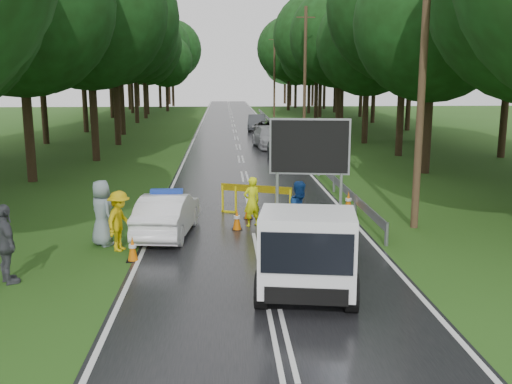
{
  "coord_description": "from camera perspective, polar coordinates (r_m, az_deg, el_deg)",
  "views": [
    {
      "loc": [
        -1.04,
        -15.82,
        4.87
      ],
      "look_at": [
        -0.03,
        1.76,
        1.3
      ],
      "focal_mm": 40.0,
      "sensor_mm": 36.0,
      "label": 1
    }
  ],
  "objects": [
    {
      "name": "queue_car_third",
      "position": [
        45.81,
        1.28,
        6.25
      ],
      "size": [
        2.55,
        5.18,
        1.41
      ],
      "primitive_type": "imported",
      "rotation": [
        0.0,
        0.0,
        -0.04
      ],
      "color": "black",
      "rests_on": "ground"
    },
    {
      "name": "barrier",
      "position": [
        20.26,
        -0.01,
        -0.06
      ],
      "size": [
        2.47,
        1.02,
        1.09
      ],
      "rotation": [
        0.0,
        0.0,
        -0.38
      ],
      "color": "yellow",
      "rests_on": "ground"
    },
    {
      "name": "civilian",
      "position": [
        16.94,
        4.47,
        -2.02
      ],
      "size": [
        1.14,
        1.08,
        1.87
      ],
      "primitive_type": "imported",
      "rotation": [
        0.0,
        0.0,
        0.57
      ],
      "color": "#1949A4",
      "rests_on": "ground"
    },
    {
      "name": "officer",
      "position": [
        18.74,
        -0.42,
        -0.99
      ],
      "size": [
        0.72,
        0.64,
        1.66
      ],
      "primitive_type": "imported",
      "rotation": [
        0.0,
        0.0,
        3.63
      ],
      "color": "#ECFE0D",
      "rests_on": "ground"
    },
    {
      "name": "cone_right",
      "position": [
        21.07,
        9.22,
        -0.99
      ],
      "size": [
        0.37,
        0.37,
        0.79
      ],
      "color": "black",
      "rests_on": "ground"
    },
    {
      "name": "road",
      "position": [
        46.09,
        -1.99,
        5.41
      ],
      "size": [
        7.0,
        140.0,
        0.02
      ],
      "primitive_type": "cube",
      "color": "black",
      "rests_on": "ground"
    },
    {
      "name": "guardrail",
      "position": [
        45.93,
        2.66,
        6.06
      ],
      "size": [
        0.12,
        60.06,
        0.7
      ],
      "color": "gray",
      "rests_on": "ground"
    },
    {
      "name": "bystander_left",
      "position": [
        16.58,
        -13.5,
        -2.84
      ],
      "size": [
        0.96,
        1.26,
        1.73
      ],
      "primitive_type": "imported",
      "rotation": [
        0.0,
        0.0,
        1.25
      ],
      "color": "gold",
      "rests_on": "ground"
    },
    {
      "name": "work_truck",
      "position": [
        13.35,
        5.18,
        -5.27
      ],
      "size": [
        2.82,
        5.06,
        3.83
      ],
      "rotation": [
        0.0,
        0.0,
        -0.16
      ],
      "color": "gray",
      "rests_on": "ground"
    },
    {
      "name": "utility_pole_far",
      "position": [
        70.09,
        1.85,
        11.62
      ],
      "size": [
        1.4,
        0.24,
        10.0
      ],
      "color": "#493322",
      "rests_on": "ground"
    },
    {
      "name": "queue_car_fourth",
      "position": [
        52.88,
        0.08,
        6.97
      ],
      "size": [
        1.92,
        4.51,
        1.45
      ],
      "primitive_type": "imported",
      "rotation": [
        0.0,
        0.0,
        -0.09
      ],
      "color": "#3C3E43",
      "rests_on": "ground"
    },
    {
      "name": "cone_center",
      "position": [
        18.39,
        -1.92,
        -2.77
      ],
      "size": [
        0.34,
        0.34,
        0.72
      ],
      "color": "black",
      "rests_on": "ground"
    },
    {
      "name": "cone_left_mid",
      "position": [
        17.21,
        -11.1,
        -3.84
      ],
      "size": [
        0.38,
        0.38,
        0.81
      ],
      "color": "black",
      "rests_on": "ground"
    },
    {
      "name": "utility_pole_near",
      "position": [
        18.88,
        16.34,
        11.6
      ],
      "size": [
        1.4,
        0.24,
        10.0
      ],
      "color": "#493322",
      "rests_on": "ground"
    },
    {
      "name": "ground",
      "position": [
        16.58,
        0.44,
        -5.62
      ],
      "size": [
        160.0,
        160.0,
        0.0
      ],
      "primitive_type": "plane",
      "color": "#294D16",
      "rests_on": "ground"
    },
    {
      "name": "cone_near_left",
      "position": [
        15.69,
        -12.24,
        -5.59
      ],
      "size": [
        0.33,
        0.33,
        0.71
      ],
      "color": "black",
      "rests_on": "ground"
    },
    {
      "name": "utility_pole_mid",
      "position": [
        44.26,
        4.91,
        11.68
      ],
      "size": [
        1.4,
        0.24,
        10.0
      ],
      "color": "#493322",
      "rests_on": "ground"
    },
    {
      "name": "queue_car_first",
      "position": [
        33.51,
        2.97,
        4.4
      ],
      "size": [
        2.1,
        4.56,
        1.52
      ],
      "primitive_type": "imported",
      "rotation": [
        0.0,
        0.0,
        0.07
      ],
      "color": "#393B3F",
      "rests_on": "ground"
    },
    {
      "name": "police_sedan",
      "position": [
        17.93,
        -8.85,
        -2.24
      ],
      "size": [
        1.85,
        4.15,
        1.46
      ],
      "rotation": [
        0.0,
        0.0,
        3.03
      ],
      "color": "white",
      "rests_on": "ground"
    },
    {
      "name": "bystander_mid",
      "position": [
        14.81,
        -23.73,
        -4.8
      ],
      "size": [
        1.06,
        1.2,
        1.94
      ],
      "primitive_type": "imported",
      "rotation": [
        0.0,
        0.0,
        2.21
      ],
      "color": "#44454C",
      "rests_on": "ground"
    },
    {
      "name": "queue_car_second",
      "position": [
        39.82,
        1.35,
        5.46
      ],
      "size": [
        2.5,
        5.05,
        1.41
      ],
      "primitive_type": "imported",
      "rotation": [
        0.0,
        0.0,
        0.11
      ],
      "color": "#94959B",
      "rests_on": "ground"
    },
    {
      "name": "bystander_right",
      "position": [
        17.21,
        -15.16,
        -2.04
      ],
      "size": [
        1.08,
        1.12,
        1.94
      ],
      "primitive_type": "imported",
      "rotation": [
        0.0,
        0.0,
        2.27
      ],
      "color": "gray",
      "rests_on": "ground"
    },
    {
      "name": "cone_far",
      "position": [
        19.81,
        -0.79,
        -1.77
      ],
      "size": [
        0.33,
        0.33,
        0.7
      ],
      "color": "black",
      "rests_on": "ground"
    }
  ]
}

